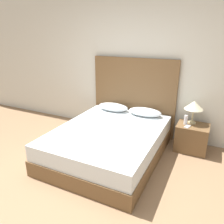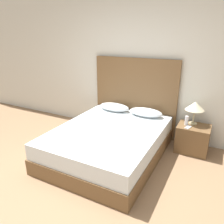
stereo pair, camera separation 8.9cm
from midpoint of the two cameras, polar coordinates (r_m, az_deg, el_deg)
The scene contains 11 objects.
ground_plane at distance 2.90m, azimuth -13.20°, elevation -22.21°, with size 16.00×16.00×0.00m, color #8C6B4C.
wall_back at distance 4.25m, azimuth 5.78°, elevation 12.09°, with size 10.00×0.06×2.70m.
bed at distance 3.60m, azimuth -1.44°, elevation -7.91°, with size 1.59×2.05×0.48m.
headboard at distance 4.31m, azimuth 4.96°, elevation 4.02°, with size 1.67×0.05×1.49m.
pillow_left at distance 4.29m, azimuth -0.31°, elevation 1.31°, with size 0.61×0.31×0.14m.
pillow_right at distance 4.06m, azimuth 7.98°, elevation 0.01°, with size 0.61×0.31×0.14m.
phone_on_bed at distance 3.49m, azimuth -3.98°, elevation -4.40°, with size 0.11×0.16×0.01m.
nightstand at distance 3.99m, azimuth 19.49°, elevation -6.33°, with size 0.52×0.43×0.46m.
table_lamp at distance 3.88m, azimuth 20.01°, elevation 1.55°, with size 0.31×0.31×0.39m.
phone_on_nightstand at distance 3.81m, azimuth 18.49°, elevation -3.58°, with size 0.11×0.16×0.01m.
toiletry_bottle at distance 3.87m, azimuth 18.08°, elevation -1.98°, with size 0.06×0.06×0.16m.
Camera 1 is at (1.43, -1.62, 1.92)m, focal length 35.00 mm.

